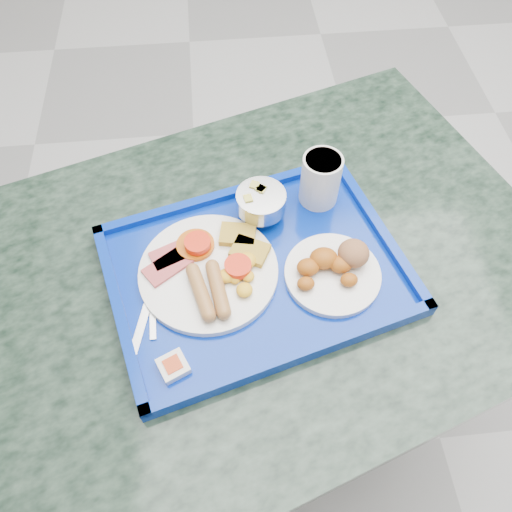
{
  "coord_description": "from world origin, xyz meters",
  "views": [
    {
      "loc": [
        -0.56,
        -0.97,
        1.48
      ],
      "look_at": [
        -0.52,
        -0.51,
        0.78
      ],
      "focal_mm": 35.0,
      "sensor_mm": 36.0,
      "label": 1
    }
  ],
  "objects": [
    {
      "name": "juice_cup",
      "position": [
        -0.38,
        -0.35,
        0.79
      ],
      "size": [
        0.07,
        0.07,
        0.1
      ],
      "color": "silver",
      "rests_on": "tray"
    },
    {
      "name": "floor",
      "position": [
        0.0,
        0.0,
        0.0
      ],
      "size": [
        6.0,
        6.0,
        0.0
      ],
      "primitive_type": "plane",
      "color": "#9C9C9E",
      "rests_on": "ground"
    },
    {
      "name": "spoon",
      "position": [
        -0.69,
        -0.5,
        0.74
      ],
      "size": [
        0.03,
        0.17,
        0.01
      ],
      "rotation": [
        0.0,
        0.0,
        0.03
      ],
      "color": "#AEAFB1",
      "rests_on": "tray"
    },
    {
      "name": "main_plate",
      "position": [
        -0.59,
        -0.51,
        0.75
      ],
      "size": [
        0.24,
        0.24,
        0.04
      ],
      "rotation": [
        0.0,
        0.0,
        0.11
      ],
      "color": "silver",
      "rests_on": "tray"
    },
    {
      "name": "fruit_bowl",
      "position": [
        -0.49,
        -0.39,
        0.78
      ],
      "size": [
        0.09,
        0.09,
        0.06
      ],
      "color": "#AEAFB1",
      "rests_on": "tray"
    },
    {
      "name": "bread_plate",
      "position": [
        -0.38,
        -0.53,
        0.75
      ],
      "size": [
        0.17,
        0.17,
        0.06
      ],
      "rotation": [
        0.0,
        0.0,
        -0.41
      ],
      "color": "silver",
      "rests_on": "tray"
    },
    {
      "name": "jam_packet",
      "position": [
        -0.66,
        -0.67,
        0.75
      ],
      "size": [
        0.06,
        0.06,
        0.02
      ],
      "rotation": [
        0.0,
        0.0,
        0.43
      ],
      "color": "white",
      "rests_on": "tray"
    },
    {
      "name": "table",
      "position": [
        -0.54,
        -0.49,
        0.54
      ],
      "size": [
        1.34,
        1.1,
        0.72
      ],
      "rotation": [
        0.0,
        0.0,
        0.32
      ],
      "color": "slate",
      "rests_on": "floor"
    },
    {
      "name": "knife",
      "position": [
        -0.7,
        -0.56,
        0.74
      ],
      "size": [
        0.06,
        0.19,
        0.0
      ],
      "primitive_type": "cube",
      "rotation": [
        0.0,
        0.0,
        -0.24
      ],
      "color": "#AEAFB1",
      "rests_on": "tray"
    },
    {
      "name": "tray",
      "position": [
        -0.52,
        -0.51,
        0.73
      ],
      "size": [
        0.58,
        0.49,
        0.03
      ],
      "rotation": [
        0.0,
        0.0,
        0.27
      ],
      "color": "#03259B",
      "rests_on": "table"
    }
  ]
}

